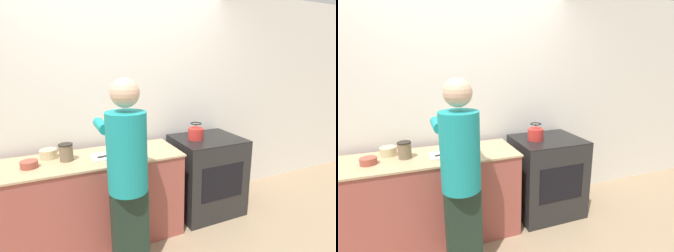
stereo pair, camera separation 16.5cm
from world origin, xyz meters
The scene contains 11 objects.
ground_plane centered at (0.00, 0.00, 0.00)m, with size 12.00×12.00×0.00m, color #997F60.
wall_back centered at (0.00, 0.72, 1.30)m, with size 8.00×0.05×2.60m.
counter centered at (-0.42, 0.30, 0.44)m, with size 1.74×0.61×0.88m.
oven centered at (0.90, 0.33, 0.46)m, with size 0.76×0.66×0.91m.
person centered at (-0.21, -0.24, 0.90)m, with size 0.36×0.59×1.65m.
cutting_board centered at (-0.23, 0.24, 0.89)m, with size 0.38×0.21×0.02m.
knife centered at (-0.25, 0.23, 0.90)m, with size 0.26×0.08×0.01m.
kettle centered at (0.75, 0.33, 0.99)m, with size 0.18×0.18×0.19m.
bowl_prep centered at (-0.78, 0.44, 0.93)m, with size 0.15×0.15×0.09m.
bowl_mixing centered at (-0.93, 0.26, 0.91)m, with size 0.14×0.14×0.06m.
canister_jar centered at (-0.63, 0.31, 0.96)m, with size 0.13×0.13×0.16m.
Camera 1 is at (-0.72, -2.12, 1.75)m, focal length 28.00 mm.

